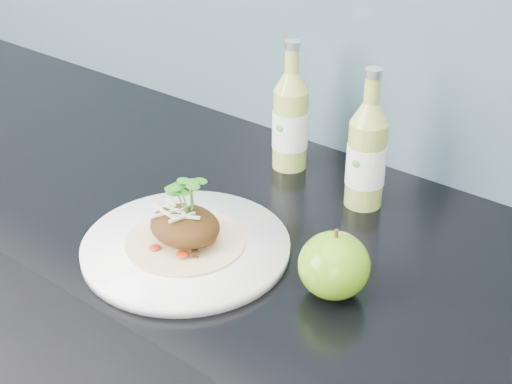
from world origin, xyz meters
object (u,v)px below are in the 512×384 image
Objects in this scene: cider_bottle_left at (290,121)px; cider_bottle_right at (367,155)px; dinner_plate at (186,247)px; green_apple at (334,265)px.

cider_bottle_left and cider_bottle_right have the same top height.
cider_bottle_left is 1.00× the size of cider_bottle_right.
cider_bottle_right is (0.17, -0.03, 0.00)m from cider_bottle_left.
cider_bottle_right is (0.13, 0.27, 0.08)m from dinner_plate.
cider_bottle_left is (-0.04, 0.31, 0.08)m from dinner_plate.
cider_bottle_right is (-0.09, 0.22, 0.04)m from green_apple.
dinner_plate is 0.32m from cider_bottle_left.
cider_bottle_right is at bearing 65.26° from dinner_plate.
dinner_plate is 1.59× the size of cider_bottle_left.
dinner_plate is at bearing -91.65° from cider_bottle_left.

